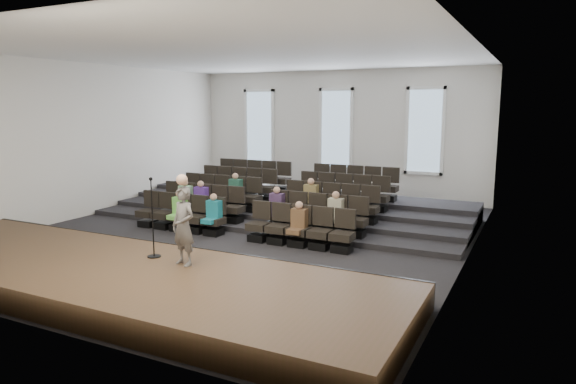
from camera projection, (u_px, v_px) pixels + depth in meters
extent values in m
plane|color=black|center=(247.00, 233.00, 14.72)|extent=(14.00, 14.00, 0.00)
cube|color=white|center=(244.00, 54.00, 13.89)|extent=(12.00, 14.00, 0.02)
cube|color=silver|center=(336.00, 134.00, 20.50)|extent=(12.00, 0.04, 5.00)
cube|color=silver|center=(16.00, 177.00, 8.10)|extent=(12.00, 0.04, 5.00)
cube|color=silver|center=(89.00, 140.00, 16.95)|extent=(0.04, 14.00, 5.00)
cube|color=silver|center=(473.00, 155.00, 11.66)|extent=(0.04, 14.00, 5.00)
cube|color=#422D1C|center=(114.00, 277.00, 10.17)|extent=(11.80, 3.60, 0.50)
cube|color=black|center=(172.00, 254.00, 11.73)|extent=(11.80, 0.06, 0.52)
cube|color=black|center=(283.00, 215.00, 16.76)|extent=(11.80, 4.80, 0.15)
cube|color=black|center=(291.00, 210.00, 17.21)|extent=(11.80, 3.75, 0.30)
cube|color=black|center=(297.00, 205.00, 17.66)|extent=(11.80, 2.70, 0.45)
cube|color=black|center=(304.00, 201.00, 18.11)|extent=(11.80, 1.65, 0.60)
cube|color=black|center=(148.00, 223.00, 15.54)|extent=(0.47, 0.43, 0.20)
cube|color=black|center=(148.00, 213.00, 15.49)|extent=(0.55, 0.50, 0.19)
cube|color=black|center=(152.00, 199.00, 15.61)|extent=(0.55, 0.08, 0.50)
cube|color=black|center=(164.00, 225.00, 15.28)|extent=(0.47, 0.43, 0.20)
cube|color=black|center=(163.00, 215.00, 15.23)|extent=(0.55, 0.50, 0.19)
cube|color=black|center=(167.00, 200.00, 15.34)|extent=(0.55, 0.08, 0.50)
cube|color=black|center=(180.00, 227.00, 15.01)|extent=(0.47, 0.43, 0.20)
cube|color=black|center=(179.00, 217.00, 14.96)|extent=(0.55, 0.50, 0.19)
cube|color=black|center=(183.00, 202.00, 15.08)|extent=(0.55, 0.08, 0.50)
cube|color=black|center=(196.00, 229.00, 14.75)|extent=(0.47, 0.43, 0.20)
cube|color=black|center=(196.00, 219.00, 14.70)|extent=(0.55, 0.50, 0.19)
cube|color=black|center=(200.00, 204.00, 14.82)|extent=(0.55, 0.08, 0.50)
cube|color=black|center=(214.00, 232.00, 14.49)|extent=(0.47, 0.43, 0.20)
cube|color=black|center=(214.00, 221.00, 14.44)|extent=(0.55, 0.50, 0.19)
cube|color=black|center=(217.00, 205.00, 14.55)|extent=(0.55, 0.08, 0.50)
cube|color=black|center=(258.00, 237.00, 13.85)|extent=(0.47, 0.43, 0.20)
cube|color=black|center=(258.00, 226.00, 13.80)|extent=(0.55, 0.50, 0.19)
cube|color=black|center=(262.00, 210.00, 13.92)|extent=(0.55, 0.08, 0.50)
cube|color=black|center=(278.00, 240.00, 13.59)|extent=(0.47, 0.43, 0.20)
cube|color=black|center=(278.00, 229.00, 13.54)|extent=(0.55, 0.50, 0.19)
cube|color=black|center=(282.00, 212.00, 13.65)|extent=(0.55, 0.08, 0.50)
cube|color=black|center=(298.00, 243.00, 13.32)|extent=(0.47, 0.43, 0.20)
cube|color=black|center=(299.00, 231.00, 13.27)|extent=(0.55, 0.50, 0.19)
cube|color=black|center=(302.00, 214.00, 13.39)|extent=(0.55, 0.08, 0.50)
cube|color=black|center=(320.00, 245.00, 13.06)|extent=(0.47, 0.43, 0.20)
cube|color=black|center=(320.00, 234.00, 13.01)|extent=(0.55, 0.50, 0.19)
cube|color=black|center=(323.00, 216.00, 13.13)|extent=(0.55, 0.08, 0.50)
cube|color=black|center=(342.00, 248.00, 12.80)|extent=(0.47, 0.43, 0.20)
cube|color=black|center=(342.00, 236.00, 12.75)|extent=(0.55, 0.50, 0.19)
cube|color=black|center=(345.00, 218.00, 12.86)|extent=(0.55, 0.08, 0.50)
cube|color=black|center=(170.00, 212.00, 16.44)|extent=(0.47, 0.43, 0.20)
cube|color=black|center=(170.00, 203.00, 16.39)|extent=(0.55, 0.50, 0.19)
cube|color=black|center=(174.00, 189.00, 16.51)|extent=(0.55, 0.08, 0.50)
cube|color=black|center=(185.00, 214.00, 16.18)|extent=(0.47, 0.43, 0.20)
cube|color=black|center=(185.00, 204.00, 16.13)|extent=(0.55, 0.50, 0.19)
cube|color=black|center=(189.00, 190.00, 16.25)|extent=(0.55, 0.08, 0.50)
cube|color=black|center=(201.00, 216.00, 15.92)|extent=(0.47, 0.43, 0.20)
cube|color=black|center=(201.00, 206.00, 15.87)|extent=(0.55, 0.50, 0.19)
cube|color=black|center=(204.00, 192.00, 15.98)|extent=(0.55, 0.08, 0.50)
cube|color=black|center=(217.00, 217.00, 15.65)|extent=(0.47, 0.43, 0.20)
cube|color=black|center=(217.00, 207.00, 15.60)|extent=(0.55, 0.50, 0.19)
cube|color=black|center=(220.00, 193.00, 15.72)|extent=(0.55, 0.08, 0.50)
cube|color=black|center=(234.00, 219.00, 15.39)|extent=(0.47, 0.43, 0.20)
cube|color=black|center=(233.00, 209.00, 15.34)|extent=(0.55, 0.50, 0.19)
cube|color=black|center=(237.00, 195.00, 15.46)|extent=(0.55, 0.08, 0.50)
cube|color=black|center=(276.00, 224.00, 14.75)|extent=(0.47, 0.43, 0.20)
cube|color=black|center=(276.00, 214.00, 14.70)|extent=(0.55, 0.50, 0.19)
cube|color=black|center=(280.00, 198.00, 14.82)|extent=(0.55, 0.08, 0.50)
cube|color=black|center=(295.00, 226.00, 14.49)|extent=(0.47, 0.43, 0.20)
cube|color=black|center=(295.00, 216.00, 14.44)|extent=(0.55, 0.50, 0.19)
cube|color=black|center=(298.00, 200.00, 14.56)|extent=(0.55, 0.08, 0.50)
cube|color=black|center=(315.00, 228.00, 14.23)|extent=(0.47, 0.43, 0.20)
cube|color=black|center=(315.00, 218.00, 14.18)|extent=(0.55, 0.50, 0.19)
cube|color=black|center=(318.00, 202.00, 14.29)|extent=(0.55, 0.08, 0.50)
cube|color=black|center=(335.00, 231.00, 13.96)|extent=(0.47, 0.43, 0.20)
cube|color=black|center=(335.00, 220.00, 13.91)|extent=(0.55, 0.50, 0.19)
cube|color=black|center=(338.00, 204.00, 14.03)|extent=(0.55, 0.08, 0.50)
cube|color=black|center=(356.00, 233.00, 13.70)|extent=(0.47, 0.43, 0.20)
cube|color=black|center=(356.00, 222.00, 13.65)|extent=(0.55, 0.50, 0.19)
cube|color=black|center=(359.00, 205.00, 13.77)|extent=(0.55, 0.08, 0.50)
cube|color=black|center=(190.00, 202.00, 17.35)|extent=(0.47, 0.42, 0.20)
cube|color=black|center=(190.00, 193.00, 17.30)|extent=(0.55, 0.50, 0.19)
cube|color=black|center=(193.00, 180.00, 17.41)|extent=(0.55, 0.08, 0.50)
cube|color=black|center=(205.00, 204.00, 17.08)|extent=(0.47, 0.42, 0.20)
cube|color=black|center=(205.00, 194.00, 17.03)|extent=(0.55, 0.50, 0.19)
cube|color=black|center=(208.00, 181.00, 17.15)|extent=(0.55, 0.08, 0.50)
cube|color=black|center=(220.00, 205.00, 16.82)|extent=(0.47, 0.42, 0.20)
cube|color=black|center=(220.00, 196.00, 16.77)|extent=(0.55, 0.50, 0.19)
cube|color=black|center=(223.00, 183.00, 16.89)|extent=(0.55, 0.08, 0.50)
cube|color=black|center=(235.00, 207.00, 16.56)|extent=(0.47, 0.42, 0.20)
cube|color=black|center=(235.00, 197.00, 16.51)|extent=(0.55, 0.50, 0.19)
cube|color=black|center=(238.00, 184.00, 16.62)|extent=(0.55, 0.08, 0.50)
cube|color=black|center=(251.00, 208.00, 16.29)|extent=(0.47, 0.42, 0.20)
cube|color=black|center=(251.00, 199.00, 16.24)|extent=(0.55, 0.50, 0.19)
cube|color=black|center=(254.00, 185.00, 16.36)|extent=(0.55, 0.08, 0.50)
cube|color=black|center=(292.00, 212.00, 15.66)|extent=(0.47, 0.42, 0.20)
cube|color=black|center=(292.00, 202.00, 15.61)|extent=(0.55, 0.50, 0.19)
cube|color=black|center=(295.00, 188.00, 15.72)|extent=(0.55, 0.08, 0.50)
cube|color=black|center=(310.00, 214.00, 15.39)|extent=(0.47, 0.42, 0.20)
cube|color=black|center=(310.00, 204.00, 15.34)|extent=(0.55, 0.50, 0.19)
cube|color=black|center=(313.00, 190.00, 15.46)|extent=(0.55, 0.08, 0.50)
cube|color=black|center=(329.00, 216.00, 15.13)|extent=(0.47, 0.42, 0.20)
cube|color=black|center=(329.00, 206.00, 15.08)|extent=(0.55, 0.50, 0.19)
cube|color=black|center=(332.00, 191.00, 15.20)|extent=(0.55, 0.08, 0.50)
cube|color=black|center=(348.00, 218.00, 14.87)|extent=(0.47, 0.42, 0.20)
cube|color=black|center=(348.00, 208.00, 14.82)|extent=(0.55, 0.50, 0.19)
cube|color=black|center=(351.00, 192.00, 14.93)|extent=(0.55, 0.08, 0.50)
cube|color=black|center=(368.00, 220.00, 14.60)|extent=(0.47, 0.42, 0.20)
cube|color=black|center=(368.00, 209.00, 14.55)|extent=(0.55, 0.50, 0.19)
cube|color=black|center=(371.00, 194.00, 14.67)|extent=(0.55, 0.08, 0.50)
cube|color=black|center=(208.00, 193.00, 18.25)|extent=(0.47, 0.42, 0.20)
cube|color=black|center=(208.00, 184.00, 18.20)|extent=(0.55, 0.50, 0.19)
cube|color=black|center=(211.00, 172.00, 18.32)|extent=(0.55, 0.08, 0.50)
cube|color=black|center=(222.00, 194.00, 17.99)|extent=(0.47, 0.42, 0.20)
cube|color=black|center=(222.00, 186.00, 17.93)|extent=(0.55, 0.50, 0.19)
cube|color=black|center=(225.00, 173.00, 18.05)|extent=(0.55, 0.08, 0.50)
cube|color=black|center=(237.00, 196.00, 17.72)|extent=(0.47, 0.42, 0.20)
cube|color=black|center=(237.00, 187.00, 17.67)|extent=(0.55, 0.50, 0.19)
cube|color=black|center=(240.00, 174.00, 17.79)|extent=(0.55, 0.08, 0.50)
cube|color=black|center=(252.00, 197.00, 17.46)|extent=(0.47, 0.42, 0.20)
cube|color=black|center=(252.00, 188.00, 17.41)|extent=(0.55, 0.50, 0.19)
cube|color=black|center=(255.00, 175.00, 17.53)|extent=(0.55, 0.08, 0.50)
cube|color=black|center=(267.00, 198.00, 17.20)|extent=(0.47, 0.42, 0.20)
cube|color=black|center=(267.00, 189.00, 17.14)|extent=(0.55, 0.50, 0.19)
cube|color=black|center=(270.00, 176.00, 17.26)|extent=(0.55, 0.08, 0.50)
cube|color=black|center=(307.00, 202.00, 16.56)|extent=(0.47, 0.42, 0.20)
cube|color=black|center=(307.00, 192.00, 16.51)|extent=(0.55, 0.50, 0.19)
cube|color=black|center=(309.00, 179.00, 16.63)|extent=(0.55, 0.08, 0.50)
cube|color=black|center=(324.00, 203.00, 16.30)|extent=(0.47, 0.42, 0.20)
cube|color=black|center=(324.00, 194.00, 16.24)|extent=(0.55, 0.50, 0.19)
cube|color=black|center=(327.00, 180.00, 16.36)|extent=(0.55, 0.08, 0.50)
cube|color=black|center=(341.00, 205.00, 16.03)|extent=(0.47, 0.42, 0.20)
cube|color=black|center=(342.00, 195.00, 15.98)|extent=(0.55, 0.50, 0.19)
cube|color=black|center=(344.00, 181.00, 16.10)|extent=(0.55, 0.08, 0.50)
cube|color=black|center=(360.00, 207.00, 15.77)|extent=(0.47, 0.42, 0.20)
cube|color=black|center=(360.00, 197.00, 15.72)|extent=(0.55, 0.50, 0.19)
cube|color=black|center=(363.00, 183.00, 15.84)|extent=(0.55, 0.08, 0.50)
cube|color=black|center=(379.00, 208.00, 15.51)|extent=(0.47, 0.42, 0.20)
cube|color=black|center=(379.00, 198.00, 15.45)|extent=(0.55, 0.50, 0.19)
cube|color=black|center=(381.00, 184.00, 15.57)|extent=(0.55, 0.08, 0.50)
cube|color=black|center=(224.00, 185.00, 19.15)|extent=(0.47, 0.42, 0.20)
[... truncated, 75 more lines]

